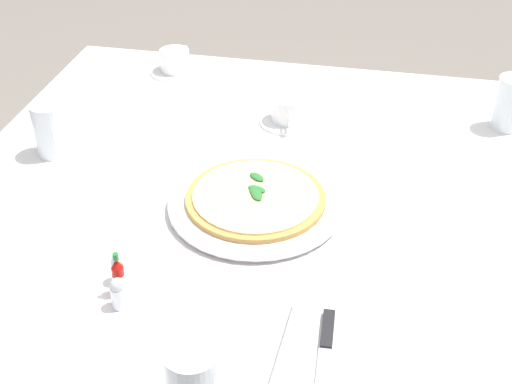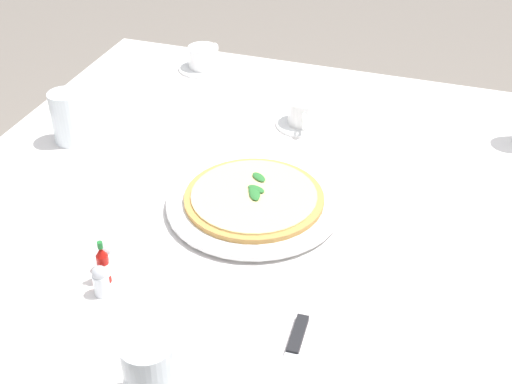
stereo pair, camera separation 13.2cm
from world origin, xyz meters
name	(u,v)px [view 2 (the right image)]	position (x,y,z in m)	size (l,w,h in m)	color
dining_table	(258,242)	(0.00, 0.00, 0.62)	(1.22, 1.22, 0.74)	white
pizza_plate	(254,203)	(0.05, 0.01, 0.75)	(0.33, 0.33, 0.02)	white
pizza	(254,197)	(0.05, 0.01, 0.76)	(0.26, 0.26, 0.02)	#C68E47
coffee_cup_center_back	(203,59)	(-0.49, -0.32, 0.77)	(0.13, 0.13, 0.06)	white
coffee_cup_left_edge	(305,114)	(-0.29, 0.01, 0.77)	(0.13, 0.13, 0.06)	white
water_glass_right_edge	(150,376)	(0.51, 0.02, 0.79)	(0.07, 0.07, 0.11)	white
water_glass_back_corner	(68,120)	(-0.06, -0.45, 0.79)	(0.07, 0.07, 0.12)	white
napkin_folded	(290,366)	(0.40, 0.18, 0.75)	(0.23, 0.14, 0.02)	white
dinner_knife	(290,361)	(0.41, 0.18, 0.76)	(0.20, 0.03, 0.01)	silver
hot_sauce_bottle	(103,265)	(0.32, -0.16, 0.77)	(0.02, 0.02, 0.08)	#B7140F
salt_shaker	(101,282)	(0.35, -0.15, 0.76)	(0.03, 0.03, 0.06)	white
pepper_shaker	(107,258)	(0.29, -0.17, 0.76)	(0.03, 0.03, 0.06)	white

